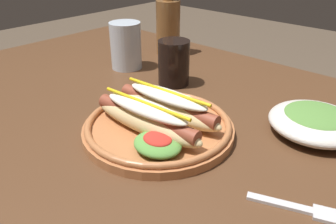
{
  "coord_description": "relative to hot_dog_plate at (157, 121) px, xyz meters",
  "views": [
    {
      "loc": [
        0.36,
        -0.44,
        1.06
      ],
      "look_at": [
        -0.0,
        -0.04,
        0.77
      ],
      "focal_mm": 35.53,
      "sensor_mm": 36.0,
      "label": 1
    }
  ],
  "objects": [
    {
      "name": "water_cup",
      "position": [
        -0.3,
        0.19,
        0.04
      ],
      "size": [
        0.08,
        0.08,
        0.12
      ],
      "primitive_type": "cylinder",
      "color": "silver",
      "rests_on": "dining_table"
    },
    {
      "name": "side_bowl",
      "position": [
        0.21,
        0.19,
        -0.0
      ],
      "size": [
        0.16,
        0.16,
        0.05
      ],
      "color": "silver",
      "rests_on": "dining_table"
    },
    {
      "name": "dining_table",
      "position": [
        0.0,
        0.07,
        -0.12
      ],
      "size": [
        1.42,
        0.85,
        0.74
      ],
      "color": "#51331E",
      "rests_on": "ground_plane"
    },
    {
      "name": "glass_bottle",
      "position": [
        -0.3,
        0.36,
        0.06
      ],
      "size": [
        0.07,
        0.07,
        0.23
      ],
      "color": "brown",
      "rests_on": "dining_table"
    },
    {
      "name": "hot_dog_plate",
      "position": [
        0.0,
        0.0,
        0.0
      ],
      "size": [
        0.27,
        0.27,
        0.08
      ],
      "color": "#B77042",
      "rests_on": "dining_table"
    },
    {
      "name": "soda_cup",
      "position": [
        -0.13,
        0.19,
        0.03
      ],
      "size": [
        0.07,
        0.07,
        0.11
      ],
      "primitive_type": "cylinder",
      "color": "black",
      "rests_on": "dining_table"
    },
    {
      "name": "fork",
      "position": [
        0.28,
        -0.01,
        -0.02
      ],
      "size": [
        0.12,
        0.06,
        0.0
      ],
      "rotation": [
        0.0,
        0.0,
        0.38
      ],
      "color": "silver",
      "rests_on": "dining_table"
    }
  ]
}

